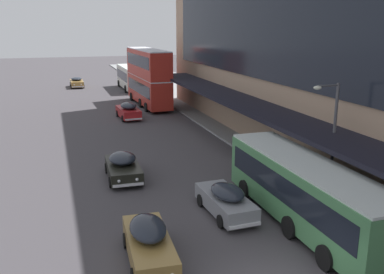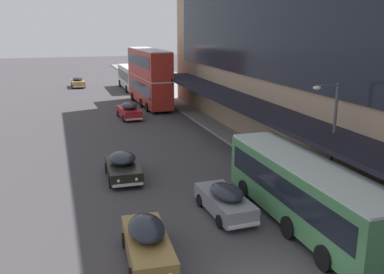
{
  "view_description": "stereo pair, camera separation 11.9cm",
  "coord_description": "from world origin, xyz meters",
  "views": [
    {
      "loc": [
        -6.64,
        -11.37,
        9.06
      ],
      "look_at": [
        1.85,
        14.83,
        1.83
      ],
      "focal_mm": 40.0,
      "sensor_mm": 36.0,
      "label": 1
    },
    {
      "loc": [
        -6.53,
        -11.41,
        9.06
      ],
      "look_at": [
        1.85,
        14.83,
        1.83
      ],
      "focal_mm": 40.0,
      "sensor_mm": 36.0,
      "label": 2
    }
  ],
  "objects": [
    {
      "name": "sedan_oncoming_rear",
      "position": [
        -3.04,
        13.32,
        0.76
      ],
      "size": [
        2.08,
        4.46,
        1.56
      ],
      "color": "black",
      "rests_on": "ground"
    },
    {
      "name": "sedan_lead_near",
      "position": [
        -3.59,
        3.54,
        0.82
      ],
      "size": [
        1.94,
        4.72,
        1.69
      ],
      "color": "olive",
      "rests_on": "ground"
    },
    {
      "name": "fire_hydrant",
      "position": [
        6.78,
        4.37,
        0.49
      ],
      "size": [
        0.2,
        0.4,
        0.7
      ],
      "color": "red",
      "rests_on": "sidewalk_kerb"
    },
    {
      "name": "sedan_lead_mid",
      "position": [
        0.22,
        30.33,
        0.81
      ],
      "size": [
        2.04,
        4.56,
        1.65
      ],
      "color": "#A61C1F",
      "rests_on": "ground"
    },
    {
      "name": "street_lamp",
      "position": [
        6.69,
        6.61,
        3.75
      ],
      "size": [
        1.5,
        0.28,
        6.11
      ],
      "color": "#4C4C51",
      "rests_on": "sidewalk_kerb"
    },
    {
      "name": "sedan_second_mid",
      "position": [
        0.93,
        6.61,
        0.76
      ],
      "size": [
        1.9,
        4.46,
        1.55
      ],
      "color": "gray",
      "rests_on": "ground"
    },
    {
      "name": "transit_bus_kerbside_far",
      "position": [
        4.02,
        50.27,
        1.89
      ],
      "size": [
        2.81,
        9.57,
        3.29
      ],
      "color": "beige",
      "rests_on": "ground"
    },
    {
      "name": "transit_bus_kerbside_front",
      "position": [
        3.7,
        36.81,
        3.46
      ],
      "size": [
        2.95,
        11.59,
        6.43
      ],
      "color": "#AB281F",
      "rests_on": "ground"
    },
    {
      "name": "transit_bus_kerbside_rear",
      "position": [
        3.94,
        4.39,
        1.78
      ],
      "size": [
        2.83,
        11.39,
        3.1
      ],
      "color": "#4C8C55",
      "rests_on": "ground"
    },
    {
      "name": "sedan_oncoming_front",
      "position": [
        -3.34,
        54.88,
        0.75
      ],
      "size": [
        1.93,
        4.33,
        1.5
      ],
      "color": "olive",
      "rests_on": "ground"
    }
  ]
}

